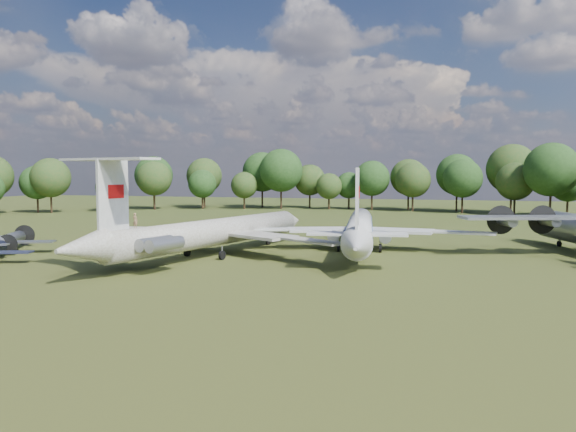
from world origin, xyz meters
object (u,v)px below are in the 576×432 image
(il62_airliner, at_px, (213,238))
(small_prop_northwest, at_px, (4,244))
(tu104_jet, at_px, (359,234))
(person_on_il62, at_px, (135,220))

(il62_airliner, height_order, small_prop_northwest, il62_airliner)
(tu104_jet, relative_size, small_prop_northwest, 2.80)
(small_prop_northwest, xyz_separation_m, person_on_il62, (22.71, -7.23, 4.13))
(il62_airliner, distance_m, person_on_il62, 13.04)
(tu104_jet, height_order, small_prop_northwest, tu104_jet)
(tu104_jet, bearing_deg, small_prop_northwest, -168.67)
(il62_airliner, relative_size, small_prop_northwest, 2.87)
(il62_airliner, height_order, person_on_il62, person_on_il62)
(person_on_il62, bearing_deg, il62_airliner, -95.72)
(tu104_jet, xyz_separation_m, small_prop_northwest, (-42.68, -14.08, -1.07))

